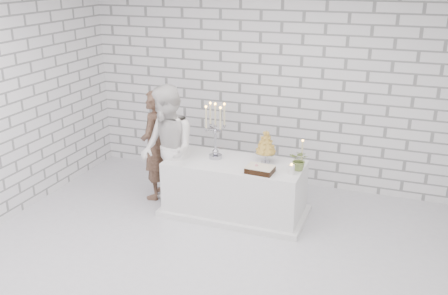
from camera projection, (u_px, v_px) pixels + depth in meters
ground at (220, 261)px, 5.79m from camera, size 6.00×5.00×0.01m
wall_back at (280, 86)px, 7.49m from camera, size 6.00×0.01×3.00m
wall_front at (72, 259)px, 3.08m from camera, size 6.00×0.01×3.00m
cake_table at (235, 188)px, 6.78m from camera, size 1.80×0.80×0.75m
groom at (155, 145)px, 7.18m from camera, size 0.45×0.62×1.58m
bride at (168, 150)px, 6.74m from camera, size 1.06×1.07×1.74m
candelabra at (215, 131)px, 6.67m from camera, size 0.34×0.34×0.76m
croquembouche at (266, 146)px, 6.58m from camera, size 0.35×0.35×0.44m
chocolate_cake at (260, 169)px, 6.31m from camera, size 0.35×0.26×0.08m
pillar_candle at (291, 169)px, 6.26m from camera, size 0.09×0.09×0.12m
extra_taper at (302, 153)px, 6.52m from camera, size 0.06×0.06×0.32m
flowers at (300, 160)px, 6.35m from camera, size 0.27×0.24×0.27m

